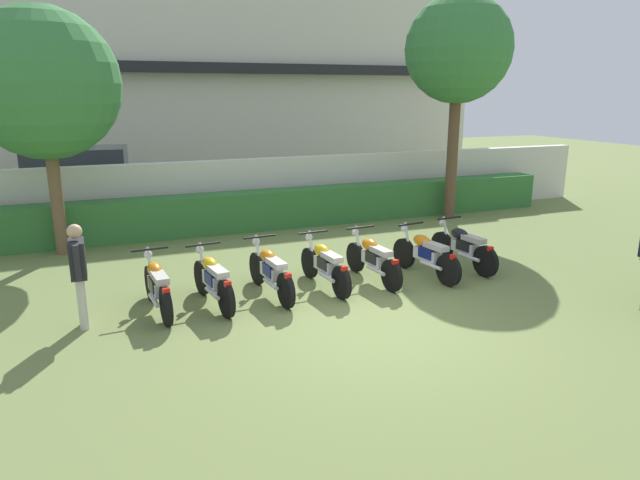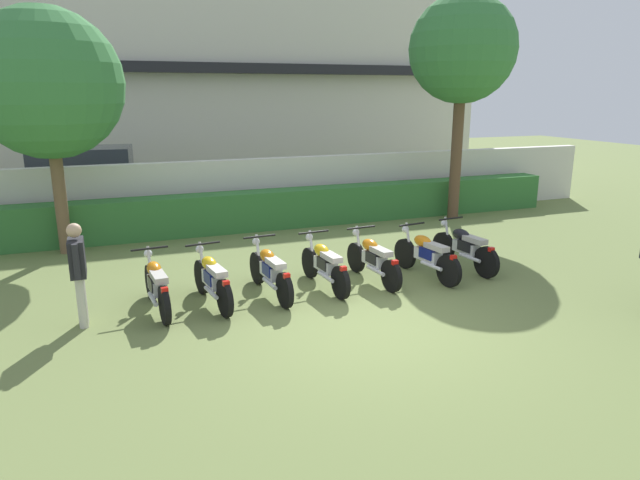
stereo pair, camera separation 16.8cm
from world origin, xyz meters
The scene contains 15 objects.
ground centered at (0.00, 0.00, 0.00)m, with size 60.00×60.00×0.00m, color olive.
building centered at (0.00, 16.90, 4.03)m, with size 23.05×6.50×8.06m.
compound_wall centered at (0.00, 7.44, 0.87)m, with size 21.90×0.30×1.74m, color silver.
hedge_row centered at (0.00, 6.74, 0.49)m, with size 17.52×0.70×0.98m, color #337033.
parked_car centered at (-3.98, 10.68, 0.94)m, with size 4.69×2.53×1.89m.
tree_near_inspector centered at (-4.50, 6.09, 3.60)m, with size 3.09×3.09×5.16m.
tree_far_side centered at (5.50, 6.04, 4.50)m, with size 2.82×2.82×5.95m.
motorcycle_in_row_0 centered at (-2.94, 1.81, 0.45)m, with size 0.60×1.81×0.96m.
motorcycle_in_row_1 centered at (-2.05, 1.78, 0.45)m, with size 0.60×1.82×0.96m.
motorcycle_in_row_2 centered at (-1.03, 1.88, 0.45)m, with size 0.60×1.94×0.96m.
motorcycle_in_row_3 centered at (-0.01, 1.89, 0.44)m, with size 0.60×1.87×0.95m.
motorcycle_in_row_4 centered at (0.96, 1.90, 0.44)m, with size 0.60×1.88×0.95m.
motorcycle_in_row_5 centered at (2.02, 1.76, 0.45)m, with size 0.60×1.89×0.96m.
motorcycle_in_row_6 centered at (3.00, 1.93, 0.45)m, with size 0.60×1.87×0.96m.
inspector_person centered at (-4.05, 1.63, 0.93)m, with size 0.22×0.65×1.59m.
Camera 1 is at (-3.72, -7.07, 3.45)m, focal length 31.69 mm.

